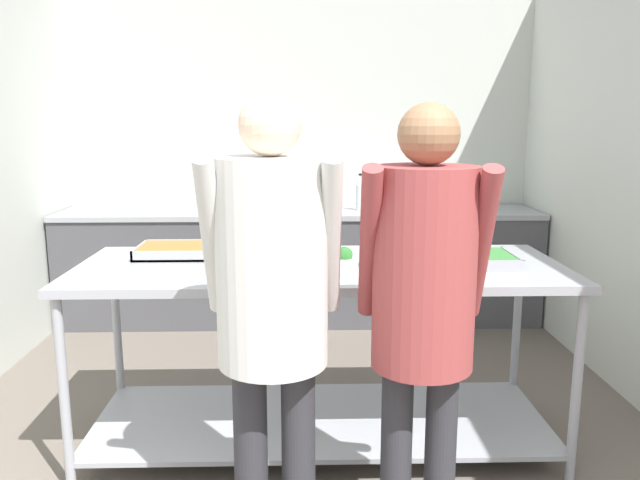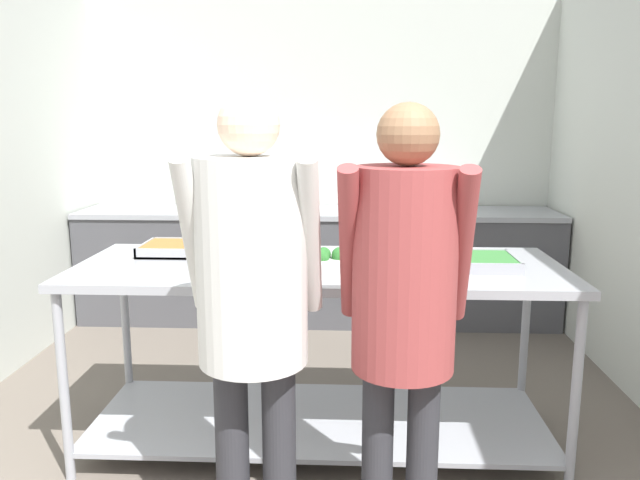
# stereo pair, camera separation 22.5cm
# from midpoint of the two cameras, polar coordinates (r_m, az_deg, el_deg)

# --- Properties ---
(wall_rear) EXTENTS (3.99, 0.06, 2.65)m
(wall_rear) POSITION_cam_midpoint_polar(r_m,az_deg,el_deg) (5.36, -3.07, 7.68)
(wall_rear) COLOR silver
(wall_rear) RESTS_ON ground_plane
(back_counter) EXTENTS (3.83, 0.65, 0.91)m
(back_counter) POSITION_cam_midpoint_polar(r_m,az_deg,el_deg) (5.12, -3.09, -2.30)
(back_counter) COLOR #4C4C51
(back_counter) RESTS_ON ground_plane
(serving_counter) EXTENTS (2.36, 0.89, 0.94)m
(serving_counter) POSITION_cam_midpoint_polar(r_m,az_deg,el_deg) (3.12, -2.03, -7.70)
(serving_counter) COLOR #9EA0A8
(serving_counter) RESTS_ON ground_plane
(serving_tray_roast) EXTENTS (0.38, 0.32, 0.05)m
(serving_tray_roast) POSITION_cam_midpoint_polar(r_m,az_deg,el_deg) (3.33, -14.96, -0.97)
(serving_tray_roast) COLOR #9EA0A8
(serving_tray_roast) RESTS_ON serving_counter
(sauce_pan) EXTENTS (0.39, 0.25, 0.08)m
(sauce_pan) POSITION_cam_midpoint_polar(r_m,az_deg,el_deg) (3.15, -7.86, -0.99)
(sauce_pan) COLOR #9EA0A8
(sauce_pan) RESTS_ON serving_counter
(broccoli_bowl) EXTENTS (0.25, 0.25, 0.12)m
(broccoli_bowl) POSITION_cam_midpoint_polar(r_m,az_deg,el_deg) (2.85, -1.27, -2.16)
(broccoli_bowl) COLOR silver
(broccoli_bowl) RESTS_ON serving_counter
(plate_stack) EXTENTS (0.24, 0.24, 0.07)m
(plate_stack) POSITION_cam_midpoint_polar(r_m,az_deg,el_deg) (2.97, 4.09, -1.82)
(plate_stack) COLOR white
(plate_stack) RESTS_ON serving_counter
(serving_tray_vegetables) EXTENTS (0.46, 0.33, 0.05)m
(serving_tray_vegetables) POSITION_cam_midpoint_polar(r_m,az_deg,el_deg) (3.08, 11.18, -1.77)
(serving_tray_vegetables) COLOR #9EA0A8
(serving_tray_vegetables) RESTS_ON serving_counter
(guest_serving_left) EXTENTS (0.47, 0.36, 1.69)m
(guest_serving_left) POSITION_cam_midpoint_polar(r_m,az_deg,el_deg) (2.19, 6.55, -4.69)
(guest_serving_left) COLOR #2D2D33
(guest_serving_left) RESTS_ON ground_plane
(guest_serving_right) EXTENTS (0.48, 0.39, 1.72)m
(guest_serving_right) POSITION_cam_midpoint_polar(r_m,az_deg,el_deg) (2.18, -7.36, -4.41)
(guest_serving_right) COLOR #2D2D33
(guest_serving_right) RESTS_ON ground_plane
(water_bottle) EXTENTS (0.07, 0.07, 0.30)m
(water_bottle) POSITION_cam_midpoint_polar(r_m,az_deg,el_deg) (5.01, 2.41, 4.26)
(water_bottle) COLOR silver
(water_bottle) RESTS_ON back_counter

